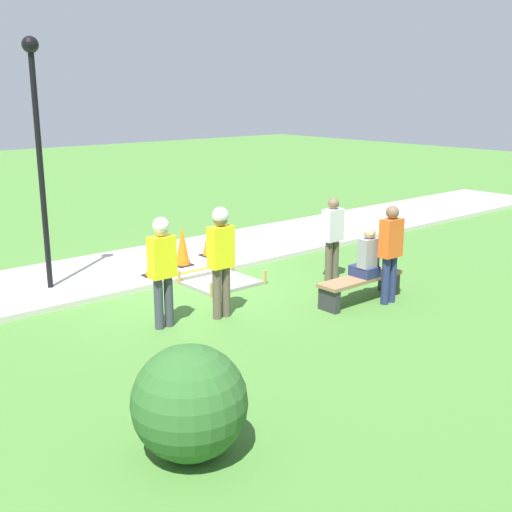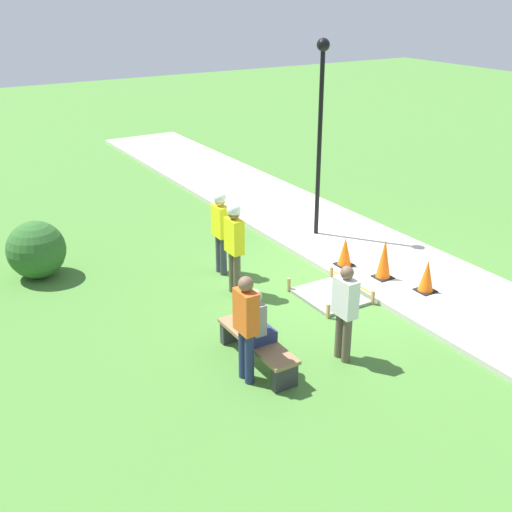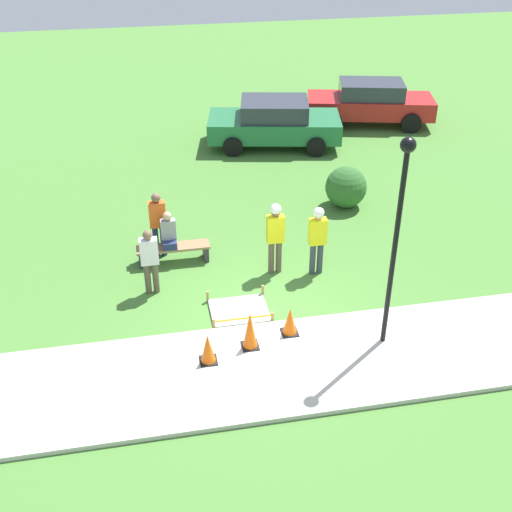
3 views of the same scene
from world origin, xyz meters
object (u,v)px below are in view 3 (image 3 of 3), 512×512
Objects in this scene: traffic_cone_far_patch at (250,330)px; parked_car_green at (274,122)px; park_bench at (173,250)px; worker_supervisor at (318,235)px; person_seated_on_bench at (169,233)px; traffic_cone_sidewalk_edge at (290,321)px; lamppost_near at (399,218)px; traffic_cone_near_patch at (208,348)px; bystander_in_gray_shirt at (150,258)px; worker_assistant at (275,232)px; parked_car_red at (370,102)px; bystander_in_orange_shirt at (158,221)px.

traffic_cone_far_patch is 11.06m from parked_car_green.
park_bench is 3.54m from worker_supervisor.
person_seated_on_bench is 0.19× the size of parked_car_green.
worker_supervisor reaches higher than park_bench.
traffic_cone_sidewalk_edge is 0.14× the size of lamppost_near.
worker_supervisor is (3.27, -1.14, 0.72)m from park_bench.
traffic_cone_near_patch is at bearing -136.21° from worker_supervisor.
park_bench is at bearing 134.40° from lamppost_near.
bystander_in_gray_shirt reaches higher than person_seated_on_bench.
traffic_cone_near_patch is 0.92m from traffic_cone_far_patch.
traffic_cone_far_patch is at bearing -71.57° from park_bench.
traffic_cone_far_patch is at bearing -162.76° from traffic_cone_sidewalk_edge.
parked_car_green is (4.11, 6.98, 0.02)m from person_seated_on_bench.
person_seated_on_bench is 6.03m from lamppost_near.
park_bench is at bearing 108.43° from traffic_cone_far_patch.
parked_car_green is at bearing 89.25° from lamppost_near.
lamppost_near reaches higher than worker_assistant.
lamppost_near reaches higher than parked_car_green.
parked_car_red reaches higher than traffic_cone_near_patch.
parked_car_green is at bearing 59.49° from person_seated_on_bench.
bystander_in_orange_shirt is at bearing 153.92° from worker_assistant.
traffic_cone_near_patch is 0.37× the size of bystander_in_orange_shirt.
bystander_in_gray_shirt is (-3.85, -0.08, -0.13)m from worker_supervisor.
bystander_in_orange_shirt reaches higher than traffic_cone_near_patch.
bystander_in_orange_shirt is 11.54m from parked_car_red.
worker_assistant is (1.98, 3.03, 0.67)m from traffic_cone_near_patch.
worker_supervisor is at bearing -13.09° from worker_assistant.
bystander_in_orange_shirt reaches higher than person_seated_on_bench.
lamppost_near is (1.57, -3.05, 1.81)m from worker_assistant.
park_bench is at bearing 64.55° from bystander_in_gray_shirt.
bystander_in_orange_shirt is 0.35× the size of parked_car_red.
lamppost_near is at bearing -94.53° from parked_car_red.
parked_car_red is at bearing 71.80° from lamppost_near.
person_seated_on_bench is (-2.17, 3.44, 0.39)m from traffic_cone_sidewalk_edge.
park_bench is (-2.09, 3.39, -0.08)m from traffic_cone_sidewalk_edge.
parked_car_green is (2.82, 10.69, 0.30)m from traffic_cone_far_patch.
worker_supervisor is 1.02× the size of bystander_in_orange_shirt.
bystander_in_orange_shirt is (-3.57, 1.50, -0.07)m from worker_supervisor.
bystander_in_orange_shirt is at bearing 98.52° from traffic_cone_near_patch.
person_seated_on_bench is at bearing -54.99° from bystander_in_orange_shirt.
person_seated_on_bench is 3.56m from worker_supervisor.
bystander_in_gray_shirt is at bearing -117.88° from parked_car_red.
parked_car_red is (8.04, 8.37, 0.03)m from person_seated_on_bench.
parked_car_red is at bearing 58.35° from traffic_cone_near_patch.
person_seated_on_bench is 1.37m from bystander_in_gray_shirt.
bystander_in_orange_shirt is at bearing -122.08° from parked_car_red.
traffic_cone_near_patch is at bearing -85.01° from park_bench.
bystander_in_gray_shirt reaches higher than park_bench.
traffic_cone_sidewalk_edge is (0.87, 0.27, -0.10)m from traffic_cone_far_patch.
traffic_cone_near_patch is at bearing -162.33° from traffic_cone_sidewalk_edge.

